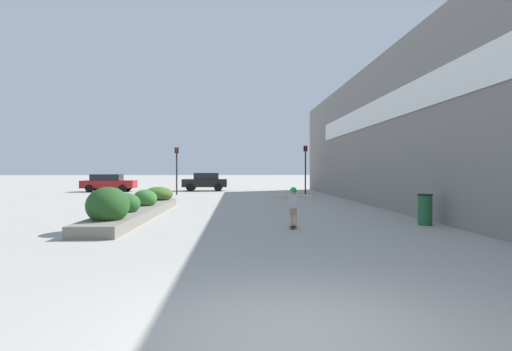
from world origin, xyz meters
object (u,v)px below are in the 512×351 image
object	(u,v)px
trash_bin	(425,210)
car_center_right	(377,182)
traffic_light_right	(305,161)
car_center_left	(205,181)
traffic_light_left	(177,163)
car_leftmost	(108,183)
skateboard	(293,226)
skateboarder	(293,202)

from	to	relation	value
trash_bin	car_center_right	distance (m)	25.42
traffic_light_right	car_center_left	bearing A→B (deg)	146.67
traffic_light_left	traffic_light_right	distance (m)	9.91
car_leftmost	car_center_right	world-z (taller)	car_leftmost
skateboard	car_center_right	bearing A→B (deg)	78.13
skateboarder	car_leftmost	bearing A→B (deg)	132.92
skateboarder	traffic_light_left	world-z (taller)	traffic_light_left
skateboarder	traffic_light_left	bearing A→B (deg)	122.73
skateboarder	car_center_right	xyz separation A→B (m)	(11.60, 25.00, -0.08)
traffic_light_left	car_leftmost	bearing A→B (deg)	144.06
skateboard	skateboarder	distance (m)	0.77
skateboard	traffic_light_right	xyz separation A→B (m)	(3.54, 18.21, 2.49)
skateboard	car_center_left	xyz separation A→B (m)	(-4.66, 23.61, 0.79)
skateboard	skateboarder	xyz separation A→B (m)	(-0.00, -0.00, 0.77)
skateboard	car_leftmost	world-z (taller)	car_leftmost
skateboard	skateboarder	size ratio (longest dim) A/B	0.51
skateboard	skateboarder	world-z (taller)	skateboarder
car_leftmost	traffic_light_right	bearing A→B (deg)	75.30
trash_bin	traffic_light_left	distance (m)	20.46
car_center_right	traffic_light_left	world-z (taller)	traffic_light_left
car_center_left	traffic_light_right	world-z (taller)	traffic_light_right
car_center_left	traffic_light_left	xyz separation A→B (m)	(-1.70, -5.85, 1.59)
skateboard	skateboarder	bearing A→B (deg)	-84.10
car_center_left	skateboard	bearing A→B (deg)	-168.83
traffic_light_left	traffic_light_right	bearing A→B (deg)	2.66
car_center_right	traffic_light_left	size ratio (longest dim) A/B	1.09
skateboarder	skateboard	bearing A→B (deg)	95.90
car_leftmost	traffic_light_left	world-z (taller)	traffic_light_left
trash_bin	traffic_light_left	bearing A→B (deg)	122.47
skateboarder	traffic_light_right	size ratio (longest dim) A/B	0.33
car_center_left	traffic_light_left	size ratio (longest dim) A/B	1.10
trash_bin	car_leftmost	size ratio (longest dim) A/B	0.24
car_center_right	traffic_light_right	bearing A→B (deg)	-49.90
trash_bin	car_leftmost	world-z (taller)	car_leftmost
car_leftmost	traffic_light_right	xyz separation A→B (m)	(16.50, -4.33, 1.76)
skateboarder	traffic_light_left	distance (m)	18.93
trash_bin	traffic_light_right	distance (m)	17.79
skateboarder	car_leftmost	world-z (taller)	car_leftmost
skateboarder	car_center_right	distance (m)	27.56
skateboard	trash_bin	distance (m)	4.64
traffic_light_left	skateboard	bearing A→B (deg)	-70.30
traffic_light_right	skateboard	bearing A→B (deg)	-101.00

